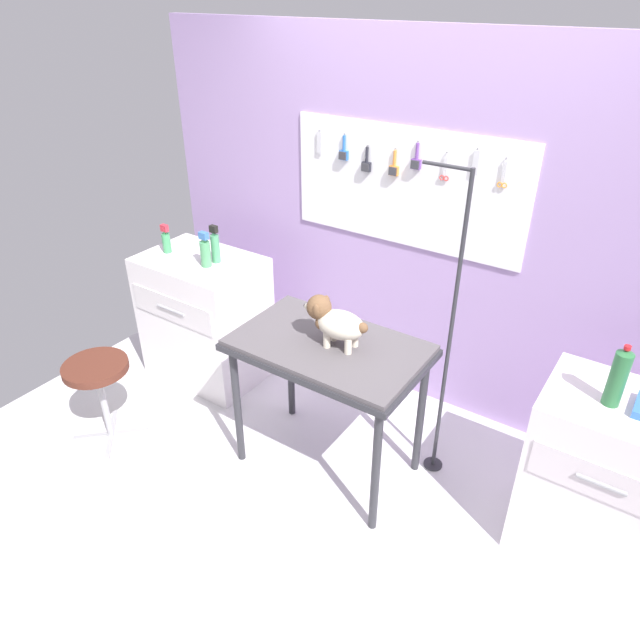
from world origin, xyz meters
The scene contains 12 objects.
ground centered at (0.00, 0.00, -0.02)m, with size 4.40×4.00×0.04m, color silver.
rear_wall_panel centered at (0.00, 1.28, 1.16)m, with size 4.00×0.11×2.30m.
grooming_table centered at (-0.09, 0.32, 0.76)m, with size 1.02×0.63×0.85m.
grooming_arm centered at (0.43, 0.66, 0.83)m, with size 0.29×0.11×1.77m.
dog centered at (-0.06, 0.33, 0.99)m, with size 0.36×0.19×0.26m.
counter_left centered at (-1.33, 0.64, 0.45)m, with size 0.80×0.58×0.90m.
cabinet_right centered at (1.30, 0.58, 0.45)m, with size 0.68×0.54×0.90m.
stool centered at (-1.36, -0.25, 0.46)m, with size 0.38×0.38×0.55m.
spray_bottle_tall centered at (-1.58, 0.60, 0.98)m, with size 0.06×0.06×0.20m.
conditioner_bottle centered at (-1.20, 0.67, 1.01)m, with size 0.06×0.06×0.25m.
pump_bottle_white centered at (-1.21, 0.59, 1.00)m, with size 0.07×0.07×0.23m.
soda_bottle centered at (1.22, 0.54, 1.04)m, with size 0.07×0.07×0.30m.
Camera 1 is at (1.28, -1.79, 2.47)m, focal length 32.19 mm.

